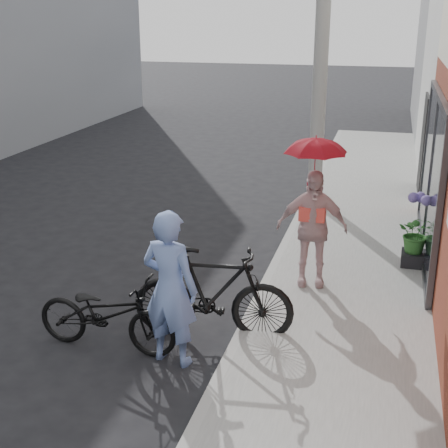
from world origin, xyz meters
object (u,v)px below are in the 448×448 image
at_px(utility_pole, 322,26).
at_px(officer, 170,288).
at_px(bike_right, 213,293).
at_px(planter, 414,259).
at_px(kimono_woman, 312,228).
at_px(bike_left, 107,314).

relative_size(utility_pole, officer, 3.87).
xyz_separation_m(utility_pole, bike_right, (-0.50, -5.73, -2.92)).
bearing_deg(utility_pole, officer, -97.21).
bearing_deg(bike_right, planter, -48.56).
relative_size(bike_right, kimono_woman, 1.17).
bearing_deg(utility_pole, bike_left, -104.40).
xyz_separation_m(utility_pole, planter, (1.90, -3.02, -3.28)).
distance_m(bike_left, kimono_woman, 3.08).
height_order(kimono_woman, planter, kimono_woman).
distance_m(officer, bike_right, 0.78).
bearing_deg(bike_left, officer, -92.14).
relative_size(officer, planter, 4.68).
bearing_deg(bike_right, bike_left, 110.75).
xyz_separation_m(bike_left, planter, (3.52, 3.30, -0.23)).
relative_size(officer, kimono_woman, 1.09).
distance_m(officer, planter, 4.36).
xyz_separation_m(kimono_woman, planter, (1.45, 1.07, -0.72)).
distance_m(utility_pole, officer, 6.93).
bearing_deg(planter, utility_pole, 122.15).
relative_size(utility_pole, planter, 18.11).
relative_size(bike_right, planter, 5.02).
distance_m(bike_right, planter, 3.63).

